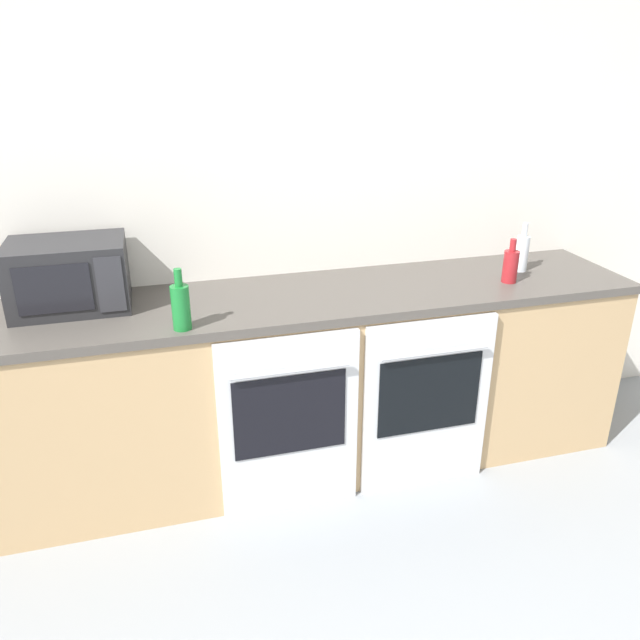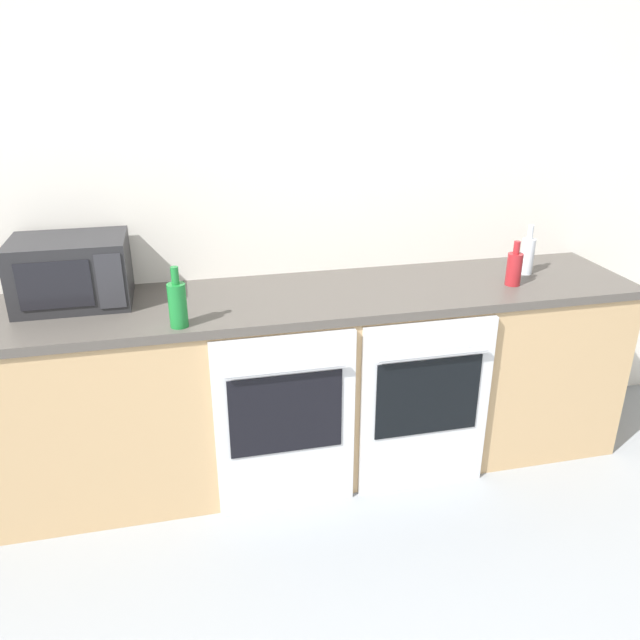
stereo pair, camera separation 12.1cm
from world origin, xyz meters
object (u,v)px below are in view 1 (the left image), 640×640
Objects in this scene: oven_right at (427,405)px; bottle_red at (510,265)px; bottle_green at (181,306)px; bottle_clear at (522,252)px; microwave at (69,275)px; oven_left at (290,425)px.

oven_right is 0.78m from bottle_red.
oven_right is at bearing -155.31° from bottle_red.
oven_right is at bearing -4.17° from bottle_green.
bottle_red is (-0.15, -0.14, -0.01)m from bottle_clear.
bottle_clear is 0.20m from bottle_red.
microwave reaches higher than bottle_clear.
microwave reaches higher than oven_right.
bottle_red is at bearing -136.70° from bottle_clear.
oven_left is 1.79× the size of microwave.
microwave reaches higher than bottle_red.
oven_right is 3.50× the size of bottle_clear.
bottle_green is (-0.41, 0.08, 0.57)m from oven_left.
bottle_red reaches higher than oven_right.
bottle_green is (-1.06, 0.08, 0.57)m from oven_right.
bottle_clear reaches higher than oven_left.
oven_right is 0.94m from bottle_clear.
bottle_green is at bearing -174.48° from bottle_red.
bottle_clear reaches higher than oven_right.
bottle_green reaches higher than bottle_red.
bottle_red is (1.15, 0.23, 0.56)m from oven_left.
oven_left is at bearing -164.16° from bottle_clear.
microwave is at bearing 163.64° from oven_right.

